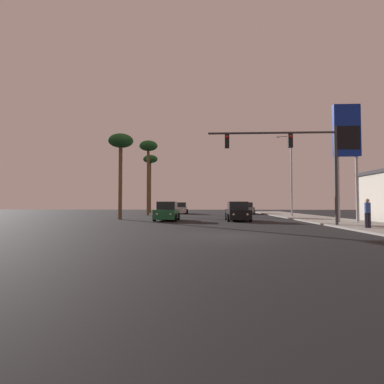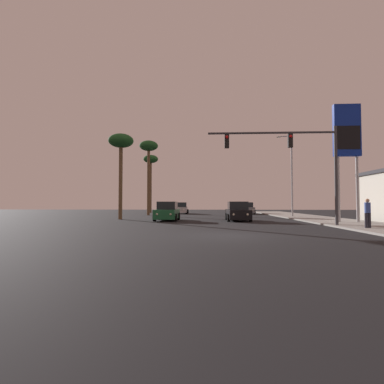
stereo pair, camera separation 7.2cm
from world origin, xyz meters
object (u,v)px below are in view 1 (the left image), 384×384
at_px(palm_tree_near, 121,145).
at_px(palm_tree_far, 150,162).
at_px(car_green, 167,212).
at_px(car_grey, 246,209).
at_px(street_lamp, 290,171).
at_px(palm_tree_mid, 148,150).
at_px(traffic_light_mast, 297,154).
at_px(car_silver, 181,209).
at_px(gas_station_sign, 347,137).
at_px(car_black, 238,212).
at_px(pedestrian_on_sidewalk, 368,212).

distance_m(palm_tree_near, palm_tree_far, 20.05).
bearing_deg(car_green, car_grey, -117.60).
relative_size(street_lamp, palm_tree_mid, 0.93).
distance_m(car_green, palm_tree_far, 23.59).
bearing_deg(traffic_light_mast, street_lamp, 76.27).
bearing_deg(car_silver, gas_station_sign, 122.55).
bearing_deg(car_black, palm_tree_near, -10.51).
bearing_deg(palm_tree_far, traffic_light_mast, -61.81).
relative_size(car_silver, street_lamp, 0.48).
relative_size(car_grey, pedestrian_on_sidewalk, 2.59).
height_order(street_lamp, palm_tree_far, palm_tree_far).
bearing_deg(car_green, pedestrian_on_sidewalk, 145.65).
xyz_separation_m(street_lamp, pedestrian_on_sidewalk, (-0.07, -15.80, -4.08)).
distance_m(traffic_light_mast, gas_station_sign, 6.06).
height_order(car_grey, gas_station_sign, gas_station_sign).
xyz_separation_m(pedestrian_on_sidewalk, palm_tree_far, (-18.34, 30.61, 7.18)).
distance_m(car_grey, palm_tree_far, 17.27).
relative_size(gas_station_sign, palm_tree_far, 0.95).
relative_size(car_black, palm_tree_mid, 0.45).
bearing_deg(gas_station_sign, palm_tree_far, 128.55).
relative_size(car_grey, car_green, 1.00).
height_order(car_silver, palm_tree_mid, palm_tree_mid).
height_order(car_black, street_lamp, street_lamp).
bearing_deg(gas_station_sign, car_black, 158.57).
height_order(car_black, car_green, same).
bearing_deg(traffic_light_mast, gas_station_sign, 34.67).
bearing_deg(palm_tree_mid, pedestrian_on_sidewalk, -50.96).
relative_size(car_silver, car_grey, 1.00).
distance_m(car_black, street_lamp, 10.52).
distance_m(car_black, palm_tree_far, 25.92).
relative_size(car_green, gas_station_sign, 0.48).
bearing_deg(street_lamp, gas_station_sign, -81.75).
xyz_separation_m(gas_station_sign, pedestrian_on_sidewalk, (-1.54, -5.66, -5.58)).
distance_m(car_silver, traffic_light_mast, 26.98).
bearing_deg(traffic_light_mast, car_grey, 90.43).
bearing_deg(palm_tree_near, car_green, -19.43).
bearing_deg(car_green, traffic_light_mast, 146.13).
bearing_deg(pedestrian_on_sidewalk, palm_tree_mid, 129.04).
height_order(car_grey, street_lamp, street_lamp).
xyz_separation_m(car_silver, street_lamp, (13.11, -11.38, 4.36)).
height_order(street_lamp, palm_tree_mid, palm_tree_mid).
relative_size(car_silver, traffic_light_mast, 0.51).
bearing_deg(palm_tree_mid, palm_tree_far, 99.23).
relative_size(car_green, palm_tree_far, 0.46).
bearing_deg(car_silver, car_grey, 172.74).
height_order(pedestrian_on_sidewalk, palm_tree_near, palm_tree_near).
xyz_separation_m(gas_station_sign, palm_tree_near, (-18.98, 4.95, 0.51)).
height_order(traffic_light_mast, pedestrian_on_sidewalk, traffic_light_mast).
bearing_deg(gas_station_sign, street_lamp, 98.25).
relative_size(car_grey, traffic_light_mast, 0.51).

